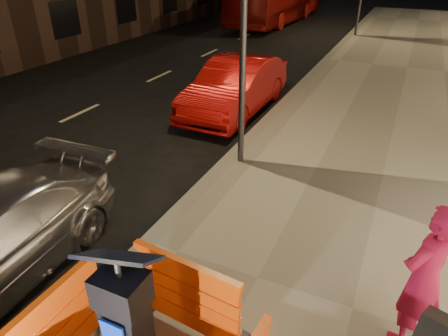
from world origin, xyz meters
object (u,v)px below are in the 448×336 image
at_px(bus_doubledecker, 278,22).
at_px(man, 424,278).
at_px(barrier_back, 187,298).
at_px(car_red, 235,111).
at_px(barrier_kerbside, 56,334).

distance_m(bus_doubledecker, man, 23.19).
bearing_deg(barrier_back, car_red, 114.89).
bearing_deg(man, bus_doubledecker, -119.93).
relative_size(barrier_kerbside, bus_doubledecker, 0.13).
bearing_deg(barrier_back, barrier_kerbside, -129.43).
height_order(barrier_kerbside, car_red, barrier_kerbside).
height_order(barrier_back, barrier_kerbside, same).
distance_m(barrier_kerbside, bus_doubledecker, 24.06).
relative_size(car_red, bus_doubledecker, 0.41).
bearing_deg(man, barrier_back, -28.42).
distance_m(car_red, bus_doubledecker, 15.88).
xyz_separation_m(barrier_back, bus_doubledecker, (-6.29, 22.50, -0.68)).
relative_size(barrier_back, car_red, 0.31).
distance_m(barrier_back, car_red, 7.53).
relative_size(barrier_back, bus_doubledecker, 0.13).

